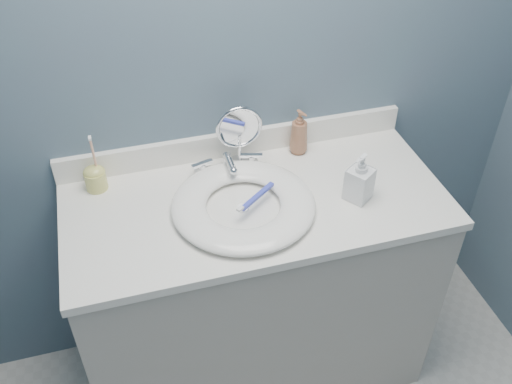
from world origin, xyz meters
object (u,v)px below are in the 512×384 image
object	(u,v)px
toothbrush_holder	(95,177)
soap_bottle_clear	(360,177)
soap_bottle_amber	(299,132)
makeup_mirror	(239,134)

from	to	relation	value
toothbrush_holder	soap_bottle_clear	bearing A→B (deg)	-19.17
soap_bottle_clear	toothbrush_holder	size ratio (longest dim) A/B	0.81
soap_bottle_clear	toothbrush_holder	xyz separation A→B (m)	(-0.80, 0.28, -0.04)
toothbrush_holder	soap_bottle_amber	bearing A→B (deg)	1.10
makeup_mirror	soap_bottle_clear	xyz separation A→B (m)	(0.32, -0.27, -0.04)
soap_bottle_amber	toothbrush_holder	distance (m)	0.70
soap_bottle_amber	soap_bottle_clear	bearing A→B (deg)	-91.89
makeup_mirror	soap_bottle_amber	bearing A→B (deg)	5.77
soap_bottle_clear	toothbrush_holder	world-z (taller)	toothbrush_holder
makeup_mirror	toothbrush_holder	bearing A→B (deg)	-179.85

